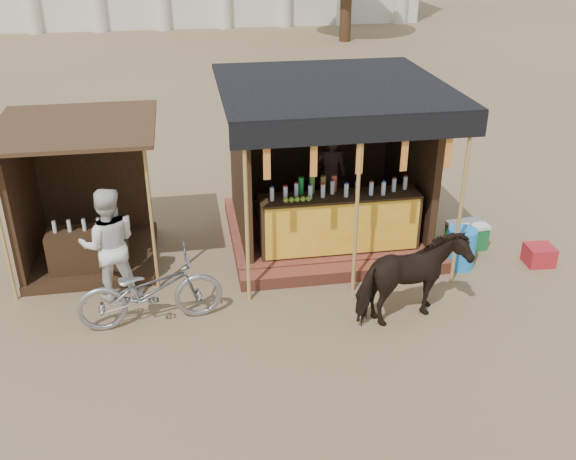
{
  "coord_description": "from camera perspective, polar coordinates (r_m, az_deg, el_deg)",
  "views": [
    {
      "loc": [
        -1.38,
        -6.58,
        5.24
      ],
      "look_at": [
        0.0,
        1.6,
        1.1
      ],
      "focal_mm": 40.0,
      "sensor_mm": 36.0,
      "label": 1
    }
  ],
  "objects": [
    {
      "name": "red_crate",
      "position": [
        11.33,
        21.42,
        -2.09
      ],
      "size": [
        0.46,
        0.43,
        0.32
      ],
      "primitive_type": "cube",
      "rotation": [
        0.0,
        0.0,
        -0.06
      ],
      "color": "#AB1C24",
      "rests_on": "ground"
    },
    {
      "name": "motorbike",
      "position": [
        9.12,
        -12.16,
        -5.25
      ],
      "size": [
        2.07,
        0.91,
        1.05
      ],
      "primitive_type": "imported",
      "rotation": [
        0.0,
        0.0,
        1.68
      ],
      "color": "gray",
      "rests_on": "ground"
    },
    {
      "name": "secondary_stall",
      "position": [
        10.9,
        -18.16,
        1.38
      ],
      "size": [
        2.4,
        2.4,
        2.38
      ],
      "color": "#392214",
      "rests_on": "ground"
    },
    {
      "name": "main_stall",
      "position": [
        11.05,
        3.63,
        4.06
      ],
      "size": [
        3.6,
        3.61,
        2.78
      ],
      "color": "brown",
      "rests_on": "ground"
    },
    {
      "name": "cow",
      "position": [
        9.05,
        10.92,
        -4.39
      ],
      "size": [
        1.71,
        1.13,
        1.33
      ],
      "primitive_type": "imported",
      "rotation": [
        0.0,
        0.0,
        1.86
      ],
      "color": "black",
      "rests_on": "ground"
    },
    {
      "name": "bystander",
      "position": [
        9.7,
        -15.62,
        -1.26
      ],
      "size": [
        0.89,
        0.71,
        1.76
      ],
      "primitive_type": "imported",
      "rotation": [
        0.0,
        0.0,
        3.19
      ],
      "color": "silver",
      "rests_on": "ground"
    },
    {
      "name": "blue_barrel",
      "position": [
        10.77,
        15.13,
        -1.57
      ],
      "size": [
        0.6,
        0.6,
        0.66
      ],
      "primitive_type": "cylinder",
      "rotation": [
        0.0,
        0.0,
        -0.4
      ],
      "color": "#1D80DA",
      "rests_on": "ground"
    },
    {
      "name": "cooler",
      "position": [
        11.45,
        15.58,
        -0.46
      ],
      "size": [
        0.68,
        0.5,
        0.46
      ],
      "color": "#166631",
      "rests_on": "ground"
    },
    {
      "name": "ground",
      "position": [
        8.52,
        1.82,
        -11.43
      ],
      "size": [
        120.0,
        120.0,
        0.0
      ],
      "primitive_type": "plane",
      "color": "#846B4C",
      "rests_on": "ground"
    }
  ]
}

